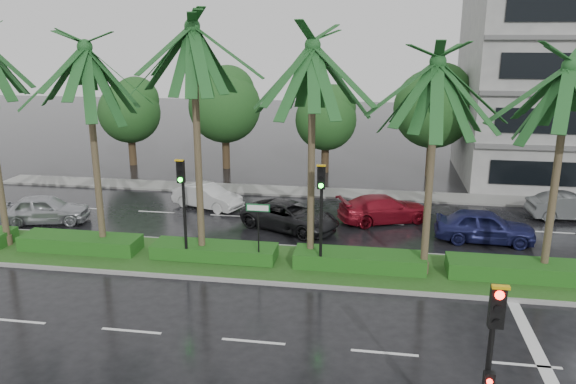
% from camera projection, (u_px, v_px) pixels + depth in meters
% --- Properties ---
extents(ground, '(120.00, 120.00, 0.00)m').
position_uv_depth(ground, '(281.00, 275.00, 22.08)').
color(ground, black).
rests_on(ground, ground).
extents(far_sidewalk, '(40.00, 2.00, 0.12)m').
position_uv_depth(far_sidewalk, '(316.00, 192.00, 33.46)').
color(far_sidewalk, slate).
rests_on(far_sidewalk, ground).
extents(median, '(36.00, 4.00, 0.15)m').
position_uv_depth(median, '(285.00, 264.00, 23.00)').
color(median, gray).
rests_on(median, ground).
extents(hedge, '(35.20, 1.40, 0.60)m').
position_uv_depth(hedge, '(285.00, 255.00, 22.90)').
color(hedge, '#174814').
rests_on(hedge, median).
extents(lane_markings, '(34.00, 13.06, 0.01)m').
position_uv_depth(lane_markings, '(358.00, 285.00, 21.20)').
color(lane_markings, silver).
rests_on(lane_markings, ground).
extents(palm_row, '(26.30, 4.20, 10.09)m').
position_uv_depth(palm_row, '(252.00, 65.00, 21.06)').
color(palm_row, '#463D28').
rests_on(palm_row, median).
extents(signal_near, '(0.34, 0.45, 4.36)m').
position_uv_depth(signal_near, '(489.00, 369.00, 11.55)').
color(signal_near, black).
rests_on(signal_near, near_sidewalk).
extents(signal_median_left, '(0.34, 0.42, 4.36)m').
position_uv_depth(signal_median_left, '(183.00, 196.00, 22.16)').
color(signal_median_left, black).
rests_on(signal_median_left, median).
extents(signal_median_right, '(0.34, 0.42, 4.36)m').
position_uv_depth(signal_median_right, '(321.00, 202.00, 21.31)').
color(signal_median_right, black).
rests_on(signal_median_right, median).
extents(street_sign, '(0.95, 0.09, 2.60)m').
position_uv_depth(street_sign, '(258.00, 219.00, 22.11)').
color(street_sign, black).
rests_on(street_sign, median).
extents(bg_trees, '(32.47, 5.14, 7.43)m').
position_uv_depth(bg_trees, '(334.00, 108.00, 37.51)').
color(bg_trees, '#3A2E1A').
rests_on(bg_trees, ground).
extents(car_silver, '(2.70, 4.54, 1.45)m').
position_uv_depth(car_silver, '(45.00, 209.00, 28.05)').
color(car_silver, '#A7A9AF').
rests_on(car_silver, ground).
extents(car_white, '(2.70, 4.20, 1.31)m').
position_uv_depth(car_white, '(207.00, 196.00, 30.50)').
color(car_white, '#BDBDBD').
rests_on(car_white, ground).
extents(car_darkgrey, '(4.05, 5.36, 1.35)m').
position_uv_depth(car_darkgrey, '(290.00, 216.00, 27.14)').
color(car_darkgrey, black).
rests_on(car_darkgrey, ground).
extents(car_red, '(3.60, 5.08, 1.37)m').
position_uv_depth(car_red, '(384.00, 209.00, 28.25)').
color(car_red, maroon).
rests_on(car_red, ground).
extents(car_blue, '(2.00, 4.49, 1.50)m').
position_uv_depth(car_blue, '(485.00, 226.00, 25.49)').
color(car_blue, '#1B1E51').
rests_on(car_blue, ground).
extents(car_grey, '(1.86, 4.26, 1.36)m').
position_uv_depth(car_grey, '(570.00, 207.00, 28.60)').
color(car_grey, '#4C4F50').
rests_on(car_grey, ground).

